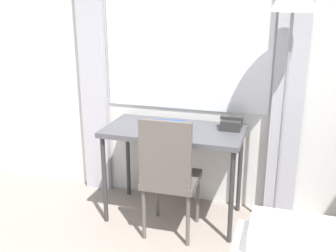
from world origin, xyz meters
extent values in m
cube|color=silver|center=(0.00, 2.65, 1.35)|extent=(5.76, 0.05, 2.70)
cube|color=white|center=(0.15, 2.61, 1.60)|extent=(1.40, 0.01, 1.50)
cube|color=#B2B2BC|center=(-0.69, 2.57, 1.30)|extent=(0.24, 0.06, 2.60)
cube|color=#B2B2BC|center=(0.99, 2.57, 1.30)|extent=(0.24, 0.06, 2.60)
cube|color=#4C4C51|center=(0.15, 2.28, 0.75)|extent=(1.10, 0.57, 0.04)
cylinder|color=#333333|center=(-0.36, 2.03, 0.37)|extent=(0.04, 0.04, 0.73)
cylinder|color=#333333|center=(0.66, 2.03, 0.37)|extent=(0.04, 0.04, 0.73)
cylinder|color=#333333|center=(-0.36, 2.52, 0.37)|extent=(0.04, 0.04, 0.73)
cylinder|color=#333333|center=(0.66, 2.52, 0.37)|extent=(0.04, 0.04, 0.73)
cube|color=#59514C|center=(0.20, 2.06, 0.44)|extent=(0.41, 0.41, 0.05)
cube|color=#59514C|center=(0.20, 1.88, 0.71)|extent=(0.38, 0.04, 0.49)
cylinder|color=#59514C|center=(0.03, 1.89, 0.21)|extent=(0.03, 0.03, 0.41)
cylinder|color=#59514C|center=(0.37, 1.90, 0.21)|extent=(0.03, 0.03, 0.41)
cylinder|color=#59514C|center=(0.02, 2.23, 0.21)|extent=(0.03, 0.03, 0.41)
cylinder|color=#59514C|center=(0.36, 2.24, 0.21)|extent=(0.03, 0.03, 0.41)
cube|color=silver|center=(1.15, 1.34, 0.56)|extent=(0.61, 0.32, 0.12)
cylinder|color=#4C4C51|center=(0.97, 2.33, 0.01)|extent=(0.28, 0.28, 0.03)
cylinder|color=gray|center=(0.97, 2.33, 0.85)|extent=(0.02, 0.02, 1.64)
cube|color=#2D2D2D|center=(0.58, 2.41, 0.81)|extent=(0.15, 0.19, 0.08)
cube|color=#2D2D2D|center=(0.58, 2.41, 0.86)|extent=(0.18, 0.07, 0.02)
cube|color=navy|center=(0.08, 2.34, 0.79)|extent=(0.29, 0.24, 0.02)
cube|color=white|center=(0.08, 2.34, 0.79)|extent=(0.27, 0.23, 0.01)
camera|label=1|loc=(0.97, -0.56, 1.73)|focal=42.00mm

